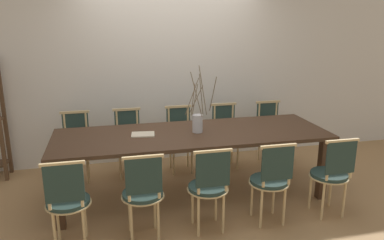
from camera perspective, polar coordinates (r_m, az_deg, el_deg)
The scene contains 15 objects.
ground_plane at distance 4.55m, azimuth 0.00°, elevation -11.32°, with size 16.00×16.00×0.00m, color #A87F51.
wall_rear at distance 5.37m, azimuth -3.24°, elevation 10.60°, with size 12.00×0.06×3.20m.
dining_table at distance 4.28m, azimuth 0.00°, elevation -2.98°, with size 3.10×1.04×0.78m.
chair_near_leftend at distance 3.55m, azimuth -18.45°, elevation -11.36°, with size 0.41×0.41×0.89m.
chair_near_left at distance 3.54m, azimuth -7.47°, elevation -10.74°, with size 0.41×0.41×0.89m.
chair_near_center at distance 3.65m, azimuth 2.63°, elevation -9.82°, with size 0.41×0.41×0.89m.
chair_near_right at distance 3.86m, azimuth 11.95°, elevation -8.69°, with size 0.41×0.41×0.89m.
chair_near_rightend at distance 4.18m, azimuth 20.54°, elevation -7.45°, with size 0.41×0.41×0.89m.
chair_far_leftend at distance 5.01m, azimuth -17.22°, elevation -3.38°, with size 0.41×0.41×0.89m.
chair_far_left at distance 5.00m, azimuth -9.67°, elevation -2.93°, with size 0.41×0.41×0.89m.
chair_far_center at distance 5.08m, azimuth -1.82°, elevation -2.41°, with size 0.41×0.41×0.89m.
chair_far_right at distance 5.24m, azimuth 5.17°, elevation -1.91°, with size 0.41×0.41×0.89m.
chair_far_rightend at distance 5.48m, azimuth 11.82°, elevation -1.40°, with size 0.41×0.41×0.89m.
vase_centerpiece at distance 4.25m, azimuth 0.87°, elevation -0.21°, with size 0.33×0.35×0.77m.
book_stack at distance 4.21m, azimuth -7.48°, elevation -2.19°, with size 0.28×0.22×0.01m.
Camera 1 is at (-0.93, -3.96, 2.04)m, focal length 35.00 mm.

